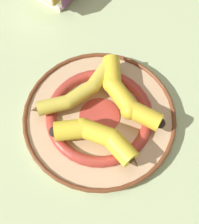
{
  "coord_description": "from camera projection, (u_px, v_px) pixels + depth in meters",
  "views": [
    {
      "loc": [
        -0.27,
        -0.15,
        0.61
      ],
      "look_at": [
        -0.03,
        -0.01,
        0.04
      ],
      "focal_mm": 50.0,
      "sensor_mm": 36.0,
      "label": 1
    }
  ],
  "objects": [
    {
      "name": "decorative_bowl",
      "position": [
        100.0,
        117.0,
        0.66
      ],
      "size": [
        0.32,
        0.32,
        0.03
      ],
      "color": "tan",
      "rests_on": "ground_plane"
    },
    {
      "name": "banana_a",
      "position": [
        77.0,
        93.0,
        0.65
      ],
      "size": [
        0.19,
        0.1,
        0.03
      ],
      "rotation": [
        0.0,
        0.0,
        -0.4
      ],
      "color": "gold",
      "rests_on": "decorative_bowl"
    },
    {
      "name": "ground_plane",
      "position": [
        103.0,
        108.0,
        0.69
      ],
      "size": [
        2.8,
        2.8,
        0.0
      ],
      "primitive_type": "plane",
      "color": "#B2C693"
    },
    {
      "name": "banana_b",
      "position": [
        124.0,
        93.0,
        0.64
      ],
      "size": [
        0.13,
        0.19,
        0.04
      ],
      "rotation": [
        0.0,
        0.0,
        -2.05
      ],
      "color": "gold",
      "rests_on": "decorative_bowl"
    },
    {
      "name": "banana_c",
      "position": [
        98.0,
        138.0,
        0.6
      ],
      "size": [
        0.08,
        0.19,
        0.04
      ],
      "rotation": [
        0.0,
        0.0,
        -4.55
      ],
      "color": "yellow",
      "rests_on": "decorative_bowl"
    }
  ]
}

